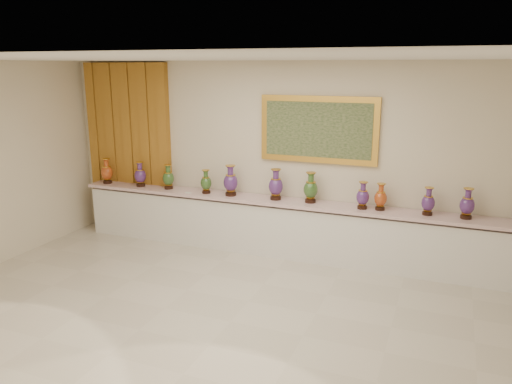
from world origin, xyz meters
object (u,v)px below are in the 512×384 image
vase_0 (107,172)px  vase_1 (140,175)px  vase_2 (168,178)px  counter (290,229)px

vase_0 → vase_1: bearing=1.6°
vase_0 → vase_2: vase_0 is taller
counter → vase_1: (-2.70, -0.04, 0.65)m
counter → vase_1: vase_1 is taller
vase_0 → counter: bearing=0.9°
vase_0 → vase_1: size_ratio=1.04×
vase_0 → vase_2: bearing=1.7°
counter → vase_1: 2.78m
vase_1 → vase_2: size_ratio=1.03×
vase_1 → vase_2: (0.55, 0.02, -0.01)m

